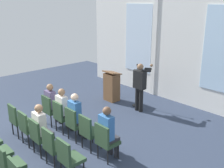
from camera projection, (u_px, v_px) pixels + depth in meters
ground_plane at (27, 160)px, 6.31m from camera, size 15.33×15.33×0.00m
rear_partition at (176, 49)px, 9.49m from camera, size 8.89×0.14×3.91m
speaker at (140, 84)px, 8.83m from camera, size 0.52×0.69×1.66m
mic_stand at (136, 97)px, 9.44m from camera, size 0.28×0.28×1.55m
lectern at (112, 86)px, 9.91m from camera, size 0.60×0.48×1.16m
chair_r0_c0 at (50, 108)px, 7.93m from camera, size 0.46×0.44×0.94m
audience_r0_c0 at (52, 102)px, 7.93m from camera, size 0.36×0.39×1.30m
chair_r0_c1 at (61, 115)px, 7.49m from camera, size 0.46×0.44×0.94m
audience_r0_c1 at (64, 108)px, 7.48m from camera, size 0.36×0.39×1.31m
chair_r0_c2 at (74, 122)px, 7.04m from camera, size 0.46×0.44×0.94m
audience_r0_c2 at (76, 114)px, 7.03m from camera, size 0.36×0.39×1.33m
chair_r0_c3 at (89, 130)px, 6.60m from camera, size 0.46×0.44×0.94m
chair_r0_c4 at (105, 140)px, 6.15m from camera, size 0.46×0.44×0.94m
audience_r0_c4 at (108, 130)px, 6.14m from camera, size 0.36×0.39×1.35m
chair_r1_c0 at (17, 118)px, 7.28m from camera, size 0.46×0.44×0.94m
chair_r1_c1 at (28, 126)px, 6.83m from camera, size 0.46×0.44×0.94m
chair_r1_c2 at (39, 135)px, 6.38m from camera, size 0.46×0.44×0.94m
audience_r1_c2 at (42, 126)px, 6.38m from camera, size 0.36×0.39×1.31m
chair_r1_c3 at (53, 145)px, 5.94m from camera, size 0.46×0.44×0.94m
chair_r1_c4 at (69, 157)px, 5.49m from camera, size 0.46×0.44×0.94m
chair_r2_c3 at (8, 163)px, 5.28m from camera, size 0.46×0.44×0.94m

